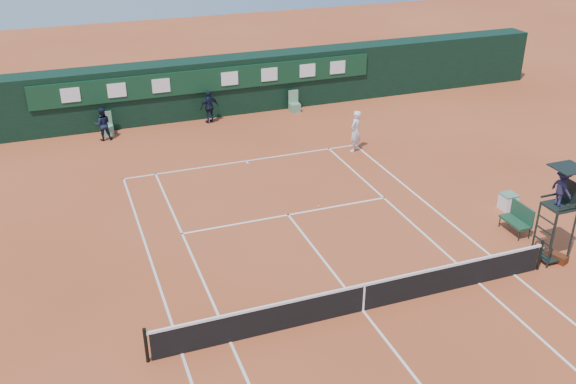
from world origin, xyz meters
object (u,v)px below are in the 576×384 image
object	(u,v)px
player_bench	(518,218)
player	(355,131)
tennis_net	(364,297)
cooler	(508,201)
umpire_chair	(561,195)

from	to	relation	value
player_bench	player	xyz separation A→B (m)	(-2.18, 9.01, 0.39)
player_bench	tennis_net	bearing A→B (deg)	-162.76
cooler	player	size ratio (longest dim) A/B	0.33
cooler	player	world-z (taller)	player
tennis_net	player_bench	world-z (taller)	same
tennis_net	cooler	world-z (taller)	tennis_net
player	player_bench	bearing A→B (deg)	66.54
player_bench	cooler	distance (m)	1.85
umpire_chair	player_bench	distance (m)	2.67
tennis_net	player_bench	size ratio (longest dim) A/B	10.75
umpire_chair	player_bench	world-z (taller)	umpire_chair
tennis_net	player	bearing A→B (deg)	65.44
cooler	player	bearing A→B (deg)	112.24
umpire_chair	cooler	size ratio (longest dim) A/B	5.30
player_bench	cooler	world-z (taller)	player_bench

